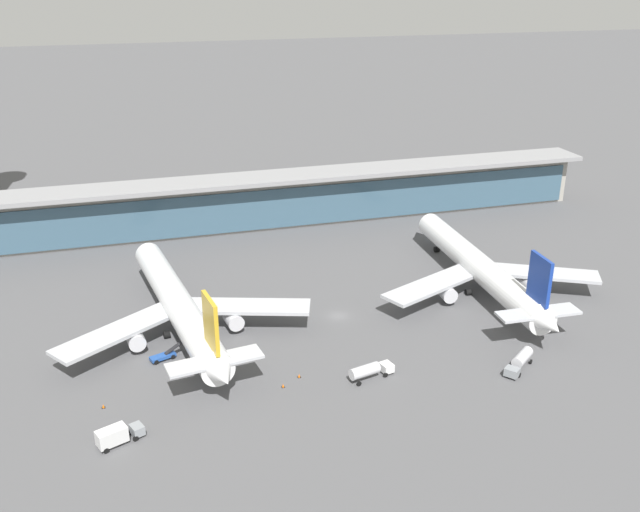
% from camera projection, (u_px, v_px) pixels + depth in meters
% --- Properties ---
extents(ground_plane, '(1200.00, 1200.00, 0.00)m').
position_uv_depth(ground_plane, '(338.00, 316.00, 148.91)').
color(ground_plane, '#515154').
extents(airliner_left_stand, '(51.33, 67.31, 17.95)m').
position_uv_depth(airliner_left_stand, '(179.00, 306.00, 140.63)').
color(airliner_left_stand, white).
rests_on(airliner_left_stand, ground).
extents(airliner_centre_stand, '(51.82, 67.36, 17.95)m').
position_uv_depth(airliner_centre_stand, '(480.00, 268.00, 158.53)').
color(airliner_centre_stand, white).
rests_on(airliner_centre_stand, ground).
extents(service_truck_near_nose_grey, '(7.63, 4.85, 3.10)m').
position_uv_depth(service_truck_near_nose_grey, '(117.00, 435.00, 108.37)').
color(service_truck_near_nose_grey, gray).
rests_on(service_truck_near_nose_grey, ground).
extents(service_truck_under_wing_blue, '(6.86, 3.55, 2.70)m').
position_uv_depth(service_truck_under_wing_blue, '(164.00, 356.00, 132.11)').
color(service_truck_under_wing_blue, '#234C9E').
rests_on(service_truck_under_wing_blue, ground).
extents(service_truck_mid_apron_white, '(8.89, 4.29, 2.95)m').
position_uv_depth(service_truck_mid_apron_white, '(370.00, 370.00, 125.68)').
color(service_truck_mid_apron_white, silver).
rests_on(service_truck_mid_apron_white, ground).
extents(service_truck_by_tail_grey, '(8.17, 7.05, 2.95)m').
position_uv_depth(service_truck_by_tail_grey, '(520.00, 361.00, 128.74)').
color(service_truck_by_tail_grey, gray).
rests_on(service_truck_by_tail_grey, ground).
extents(terminal_building, '(188.05, 12.80, 15.20)m').
position_uv_depth(terminal_building, '(275.00, 199.00, 198.17)').
color(terminal_building, '#9E998E').
rests_on(terminal_building, ground).
extents(safety_cone_alpha, '(0.62, 0.62, 0.70)m').
position_uv_depth(safety_cone_alpha, '(299.00, 376.00, 126.57)').
color(safety_cone_alpha, orange).
rests_on(safety_cone_alpha, ground).
extents(safety_cone_bravo, '(0.62, 0.62, 0.70)m').
position_uv_depth(safety_cone_bravo, '(219.00, 383.00, 124.25)').
color(safety_cone_bravo, orange).
rests_on(safety_cone_bravo, ground).
extents(safety_cone_charlie, '(0.62, 0.62, 0.70)m').
position_uv_depth(safety_cone_charlie, '(283.00, 386.00, 123.59)').
color(safety_cone_charlie, orange).
rests_on(safety_cone_charlie, ground).
extents(safety_cone_delta, '(0.62, 0.62, 0.70)m').
position_uv_depth(safety_cone_delta, '(103.00, 406.00, 117.81)').
color(safety_cone_delta, orange).
rests_on(safety_cone_delta, ground).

